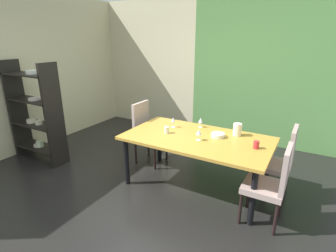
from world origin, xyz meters
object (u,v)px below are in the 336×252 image
wine_glass_south (199,132)px  cup_rear (167,130)px  wine_glass_corner (173,120)px  dining_table (197,142)px  chair_right_near (272,182)px  pitcher_west (237,129)px  display_shelf (35,113)px  serving_bowl_near_window (218,135)px  wine_glass_right (201,121)px  cup_front (256,145)px  chair_left_far (147,131)px  chair_right_far (280,160)px

wine_glass_south → cup_rear: wine_glass_south is taller
wine_glass_corner → dining_table: bearing=-22.0°
cup_rear → dining_table: bearing=9.3°
chair_right_near → pitcher_west: bearing=42.7°
chair_right_near → pitcher_west: (-0.60, 0.65, 0.31)m
wine_glass_south → cup_rear: size_ratio=1.55×
display_shelf → serving_bowl_near_window: 3.06m
chair_right_near → wine_glass_corner: chair_right_near is taller
wine_glass_right → cup_front: 0.99m
chair_left_far → pitcher_west: 1.54m
dining_table → chair_right_near: 1.11m
cup_front → pitcher_west: size_ratio=0.55×
dining_table → display_shelf: display_shelf is taller
display_shelf → cup_rear: 2.34m
display_shelf → wine_glass_south: (2.80, 0.45, 0.02)m
chair_left_far → display_shelf: bearing=-63.0°
wine_glass_south → cup_front: wine_glass_south is taller
wine_glass_south → serving_bowl_near_window: (0.18, 0.24, -0.08)m
chair_left_far → cup_rear: bearing=57.9°
chair_right_far → cup_rear: (-1.50, -0.39, 0.26)m
dining_table → display_shelf: 2.79m
cup_front → chair_right_near: bearing=-49.9°
wine_glass_corner → serving_bowl_near_window: (0.73, -0.05, -0.09)m
chair_right_near → chair_left_far: size_ratio=0.93×
chair_right_far → cup_rear: 1.57m
serving_bowl_near_window → cup_front: (0.54, -0.14, 0.02)m
wine_glass_corner → cup_front: bearing=-8.5°
chair_right_near → wine_glass_south: size_ratio=6.48×
wine_glass_right → pitcher_west: bearing=-6.8°
dining_table → cup_front: bearing=0.5°
wine_glass_south → wine_glass_corner: wine_glass_corner is taller
serving_bowl_near_window → pitcher_west: bearing=42.2°
pitcher_west → wine_glass_corner: bearing=-171.5°
chair_right_far → display_shelf: (-3.79, -0.85, 0.31)m
chair_right_near → cup_front: (-0.27, 0.32, 0.27)m
display_shelf → pitcher_west: size_ratio=9.68×
dining_table → wine_glass_south: (0.06, -0.10, 0.18)m
wine_glass_right → wine_glass_corner: wine_glass_corner is taller
chair_right_near → display_shelf: display_shelf is taller
dining_table → wine_glass_right: 0.46m
display_shelf → serving_bowl_near_window: (2.98, 0.69, -0.06)m
wine_glass_south → wine_glass_corner: 0.62m
pitcher_west → wine_glass_right: bearing=173.2°
dining_table → wine_glass_right: wine_glass_right is taller
serving_bowl_near_window → cup_front: bearing=-14.4°
display_shelf → cup_front: size_ratio=17.51×
wine_glass_right → wine_glass_corner: 0.41m
dining_table → wine_glass_south: wine_glass_south is taller
wine_glass_south → wine_glass_right: bearing=110.5°
pitcher_west → chair_right_near: bearing=-47.3°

